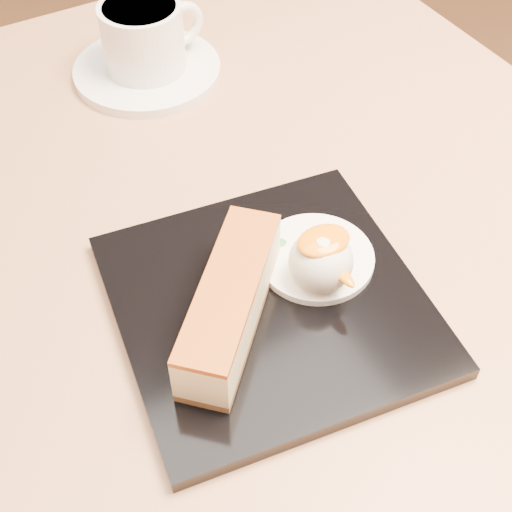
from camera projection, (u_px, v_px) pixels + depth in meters
table at (205, 350)px, 0.69m from camera, size 0.80×0.80×0.72m
dessert_plate at (269, 304)px, 0.53m from camera, size 0.25×0.25×0.01m
cheesecake at (230, 303)px, 0.49m from camera, size 0.13×0.13×0.05m
cream_smear at (316, 258)px, 0.55m from camera, size 0.09×0.09×0.01m
ice_cream_scoop at (321, 261)px, 0.52m from camera, size 0.05×0.05×0.05m
mango_sauce at (324, 241)px, 0.50m from camera, size 0.04×0.03×0.01m
mint_sprig at (267, 247)px, 0.55m from camera, size 0.03×0.02×0.00m
saucer at (147, 70)px, 0.73m from camera, size 0.15×0.15×0.01m
coffee_cup at (145, 35)px, 0.70m from camera, size 0.11×0.08×0.07m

